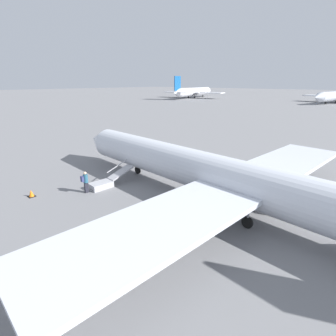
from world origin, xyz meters
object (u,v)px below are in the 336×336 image
Objects in this scene: airplane_far_left at (194,92)px; boarding_stairs at (105,182)px; airplane_main at (235,180)px; passenger at (85,181)px.

airplane_far_left reaches higher than boarding_stairs.
boarding_stairs is at bearing 22.03° from airplane_main.
airplane_main is 11.35m from passenger.
airplane_main is at bearing -59.68° from passenger.
airplane_far_left reaches higher than passenger.
airplane_main is 0.82× the size of airplane_far_left.
airplane_main is 20.62× the size of passenger.
passenger is (10.10, 5.02, -1.21)m from airplane_main.
boarding_stairs is 1.85m from passenger.
airplane_main is at bearing -67.97° from boarding_stairs.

